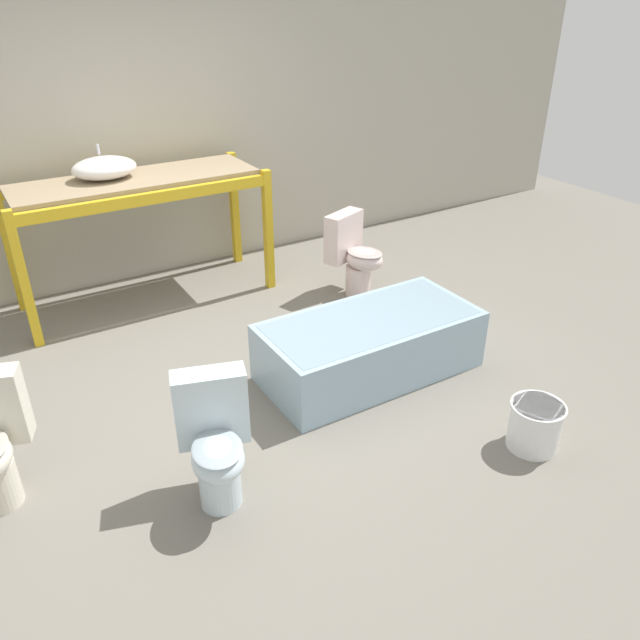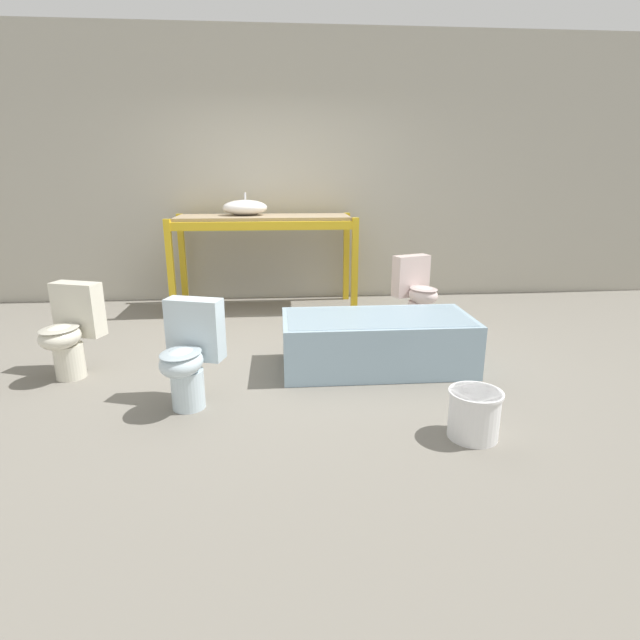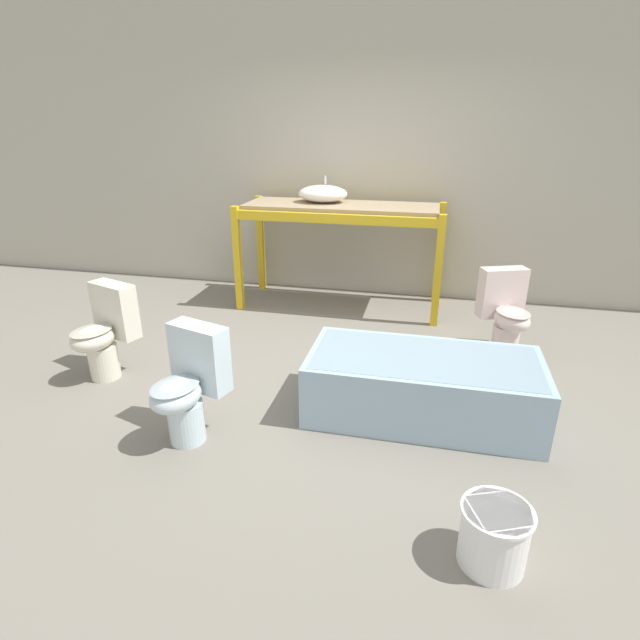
# 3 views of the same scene
# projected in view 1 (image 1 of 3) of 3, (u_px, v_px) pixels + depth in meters

# --- Properties ---
(ground_plane) EXTENTS (12.00, 12.00, 0.00)m
(ground_plane) POSITION_uv_depth(u_px,v_px,m) (240.00, 373.00, 4.52)
(ground_plane) COLOR slate
(warehouse_wall_rear) EXTENTS (10.80, 0.08, 3.20)m
(warehouse_wall_rear) POSITION_uv_depth(u_px,v_px,m) (124.00, 101.00, 5.34)
(warehouse_wall_rear) COLOR #B2AD9E
(warehouse_wall_rear) RESTS_ON ground_plane
(shelving_rack) EXTENTS (2.10, 0.79, 1.09)m
(shelving_rack) POSITION_uv_depth(u_px,v_px,m) (137.00, 197.00, 5.17)
(shelving_rack) COLOR gold
(shelving_rack) RESTS_ON ground_plane
(sink_basin) EXTENTS (0.51, 0.40, 0.26)m
(sink_basin) POSITION_uv_depth(u_px,v_px,m) (104.00, 168.00, 5.01)
(sink_basin) COLOR white
(sink_basin) RESTS_ON shelving_rack
(bathtub_main) EXTENTS (1.55, 0.74, 0.44)m
(bathtub_main) POSITION_uv_depth(u_px,v_px,m) (370.00, 342.00, 4.42)
(bathtub_main) COLOR #99B7CC
(bathtub_main) RESTS_ON ground_plane
(toilet_near) EXTENTS (0.48, 0.56, 0.73)m
(toilet_near) POSITION_uv_depth(u_px,v_px,m) (354.00, 254.00, 5.51)
(toilet_near) COLOR silver
(toilet_near) RESTS_ON ground_plane
(toilet_extra) EXTENTS (0.46, 0.55, 0.73)m
(toilet_extra) POSITION_uv_depth(u_px,v_px,m) (215.00, 442.00, 3.27)
(toilet_extra) COLOR silver
(toilet_extra) RESTS_ON ground_plane
(bucket_white) EXTENTS (0.33, 0.33, 0.30)m
(bucket_white) POSITION_uv_depth(u_px,v_px,m) (535.00, 425.00, 3.74)
(bucket_white) COLOR white
(bucket_white) RESTS_ON ground_plane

